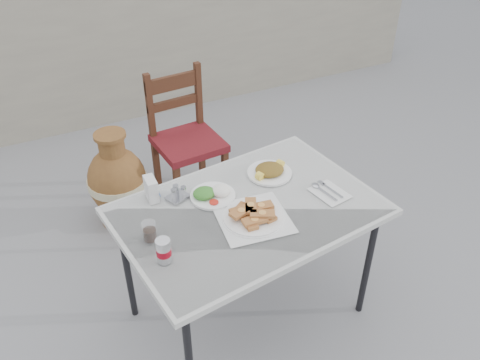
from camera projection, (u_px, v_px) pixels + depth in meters
name	position (u px, v px, depth m)	size (l,w,h in m)	color
ground	(235.00, 322.00, 2.64)	(80.00, 80.00, 0.00)	slate
cafe_table	(249.00, 216.00, 2.32)	(1.25, 0.92, 0.71)	black
pide_plate	(253.00, 214.00, 2.22)	(0.34, 0.34, 0.06)	silver
salad_rice_plate	(212.00, 194.00, 2.35)	(0.21, 0.21, 0.05)	white
salad_chopped_plate	(270.00, 171.00, 2.50)	(0.22, 0.22, 0.05)	white
soda_can	(164.00, 251.00, 1.99)	(0.06, 0.06, 0.11)	white
cola_glass	(150.00, 232.00, 2.10)	(0.06, 0.06, 0.09)	white
napkin_holder	(151.00, 189.00, 2.32)	(0.06, 0.09, 0.11)	silver
condiment_caddy	(178.00, 194.00, 2.34)	(0.12, 0.11, 0.07)	#ADADB4
cutlery_napkin	(327.00, 191.00, 2.39)	(0.16, 0.20, 0.01)	silver
chair	(186.00, 138.00, 3.26)	(0.43, 0.43, 0.89)	#341B0E
terracotta_urn	(118.00, 182.00, 3.15)	(0.37, 0.37, 0.64)	brown
back_wall	(101.00, 51.00, 4.12)	(6.00, 0.25, 1.20)	gray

